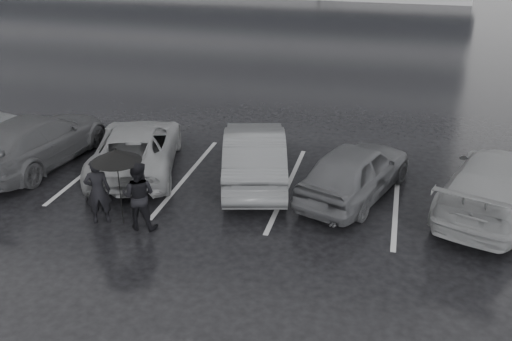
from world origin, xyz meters
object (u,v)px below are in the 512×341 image
Objects in this scene: pedestrian_left at (98,191)px; car_west_c at (37,140)px; car_west_b at (136,147)px; car_main at (355,170)px; pedestrian_right at (139,196)px; car_east at (495,184)px; car_west_a at (254,154)px.

car_west_c is at bearing -64.36° from pedestrian_left.
car_main is at bearing 162.16° from car_west_b.
pedestrian_right reaches higher than car_west_c.
pedestrian_right is (-7.86, -2.82, 0.10)m from car_east.
car_west_b is at bearing 18.03° from car_east.
car_main is 2.69m from car_west_a.
pedestrian_right is (1.44, -2.94, 0.16)m from car_west_b.
car_west_b is at bearing -107.62° from pedestrian_left.
car_east reaches higher than car_west_b.
car_main is 3.29m from car_east.
car_west_c is (-6.22, -0.45, -0.03)m from car_west_a.
car_east is at bearing 171.69° from pedestrian_left.
car_main is 0.83× the size of car_east.
car_main is at bearing 159.04° from car_west_a.
pedestrian_left is at bearing 31.97° from car_west_a.
car_main is 0.88× the size of car_west_b.
pedestrian_left is 1.01m from pedestrian_right.
car_main is 6.01m from car_west_b.
pedestrian_right is at bearing 99.67° from car_west_b.
car_main is at bearing -153.66° from pedestrian_right.
car_west_a is (-2.68, 0.29, 0.04)m from car_main.
car_west_c is (-2.88, -0.31, 0.06)m from car_west_b.
pedestrian_right is at bearing 38.51° from car_east.
car_west_a is 2.83× the size of pedestrian_left.
car_east is (12.18, 0.18, 0.01)m from car_west_c.
car_west_c is at bearing 20.51° from car_main.
car_west_b is 3.28m from pedestrian_right.
car_west_a is 4.23m from pedestrian_left.
car_west_b is 9.30m from car_east.
car_west_a is 2.77× the size of pedestrian_right.
car_west_a is 6.23m from car_west_c.
car_main is 6.24m from pedestrian_left.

